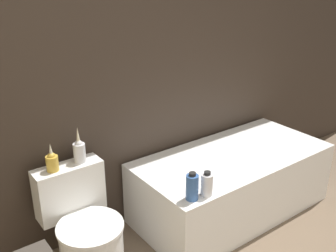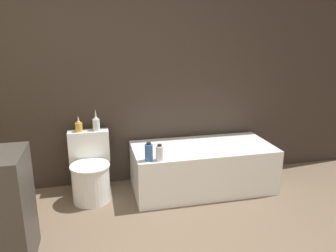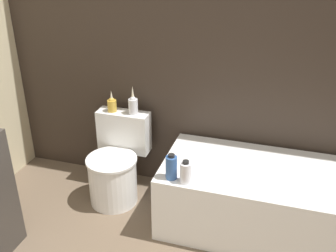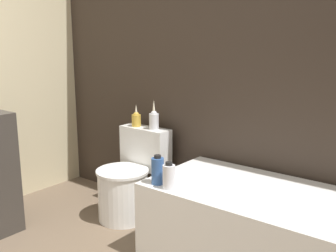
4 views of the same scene
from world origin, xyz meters
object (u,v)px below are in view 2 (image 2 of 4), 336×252
Objects in this scene: shampoo_bottle_tall at (149,152)px; shampoo_bottle_short at (160,153)px; vase_gold at (79,126)px; toilet at (90,172)px; bathtub at (202,167)px; vase_silver at (96,123)px.

shampoo_bottle_tall reaches higher than shampoo_bottle_short.
vase_gold is at bearing 144.47° from shampoo_bottle_short.
toilet is 3.78× the size of vase_gold.
toilet and shampoo_bottle_tall have the same top height.
shampoo_bottle_tall is (0.67, -0.53, -0.16)m from vase_gold.
toilet reaches higher than bathtub.
shampoo_bottle_short is at bearing -10.53° from shampoo_bottle_tall.
shampoo_bottle_tall is (0.48, -0.54, -0.18)m from vase_silver.
shampoo_bottle_tall is (-0.66, -0.29, 0.34)m from bathtub.
vase_silver is (0.18, 0.01, 0.02)m from vase_gold.
bathtub is at bearing -2.52° from toilet.
shampoo_bottle_short is at bearing -43.50° from vase_silver.
bathtub is 0.79m from shampoo_bottle_tall.
vase_gold is 0.87m from shampoo_bottle_tall.
vase_silver is 0.83m from shampoo_bottle_short.
shampoo_bottle_short is (0.10, -0.02, -0.01)m from shampoo_bottle_tall.
bathtub is 0.71m from shampoo_bottle_short.
shampoo_bottle_short is (0.77, -0.55, -0.17)m from vase_gold.
vase_gold reaches higher than bathtub.
vase_gold reaches higher than toilet.
toilet is 0.53m from vase_silver.
shampoo_bottle_short is (0.68, -0.36, 0.29)m from toilet.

